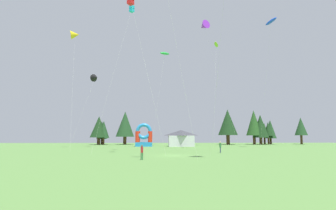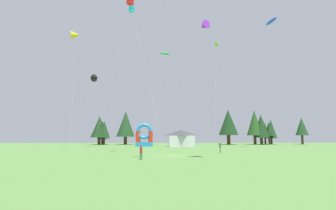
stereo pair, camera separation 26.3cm
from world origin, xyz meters
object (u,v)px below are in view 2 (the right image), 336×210
kite_lime_parafoil (217,45)px  inflatable_yellow_castle (144,138)px  kite_purple_delta (204,26)px  kite_red_box (130,1)px  kite_cyan_box (131,10)px  kite_black_delta (96,78)px  kite_green_parafoil (165,53)px  kite_yellow_delta (75,35)px  festival_tent (181,138)px  kite_blue_parafoil (271,21)px  person_midfield (141,151)px  person_left_edge (220,146)px

kite_lime_parafoil → inflatable_yellow_castle: (-17.97, 0.44, -23.34)m
kite_purple_delta → kite_lime_parafoil: bearing=66.5°
kite_red_box → kite_cyan_box: 6.56m
kite_black_delta → kite_green_parafoil: kite_green_parafoil is taller
kite_red_box → kite_yellow_delta: kite_yellow_delta is taller
kite_black_delta → kite_lime_parafoil: bearing=11.1°
festival_tent → kite_cyan_box: bearing=-114.8°
kite_red_box → kite_cyan_box: kite_cyan_box is taller
kite_blue_parafoil → kite_purple_delta: kite_blue_parafoil is taller
kite_yellow_delta → kite_purple_delta: bearing=-4.6°
kite_cyan_box → kite_blue_parafoil: bearing=20.8°
kite_cyan_box → kite_lime_parafoil: size_ratio=0.94×
festival_tent → inflatable_yellow_castle: bearing=175.0°
kite_green_parafoil → kite_lime_parafoil: bearing=-3.1°
person_midfield → festival_tent: (7.49, 36.04, 0.97)m
kite_blue_parafoil → kite_lime_parafoil: (-9.38, 11.50, -1.46)m
kite_cyan_box → person_left_edge: kite_cyan_box is taller
kite_cyan_box → festival_tent: kite_cyan_box is taller
kite_blue_parafoil → kite_red_box: bearing=-148.5°
kite_blue_parafoil → person_left_edge: kite_blue_parafoil is taller
kite_cyan_box → person_midfield: (2.71, -14.02, -22.98)m
kite_yellow_delta → inflatable_yellow_castle: 28.12m
kite_cyan_box → kite_lime_parafoil: bearing=49.4°
kite_green_parafoil → inflatable_yellow_castle: kite_green_parafoil is taller
festival_tent → kite_purple_delta: bearing=-70.8°
kite_green_parafoil → kite_lime_parafoil: 13.14m
kite_cyan_box → festival_tent: bearing=65.2°
kite_blue_parafoil → kite_green_parafoil: bearing=151.3°
kite_purple_delta → kite_yellow_delta: bearing=175.4°
kite_red_box → kite_yellow_delta: 23.70m
kite_black_delta → kite_cyan_box: bearing=-60.5°
person_left_edge → inflatable_yellow_castle: size_ratio=0.32×
kite_cyan_box → kite_red_box: bearing=-86.0°
kite_black_delta → person_left_edge: bearing=-38.7°
kite_yellow_delta → person_midfield: kite_yellow_delta is taller
kite_yellow_delta → person_midfield: size_ratio=15.06×
kite_lime_parafoil → kite_blue_parafoil: bearing=-50.8°
festival_tent → kite_red_box: bearing=-109.0°
kite_purple_delta → inflatable_yellow_castle: kite_purple_delta is taller
kite_purple_delta → kite_yellow_delta: kite_purple_delta is taller
kite_red_box → inflatable_yellow_castle: bearing=88.5°
kite_red_box → person_left_edge: kite_red_box is taller
inflatable_yellow_castle → festival_tent: size_ratio=0.92×
kite_purple_delta → person_midfield: size_ratio=15.98×
kite_cyan_box → festival_tent: size_ratio=4.10×
kite_black_delta → person_midfield: kite_black_delta is taller
kite_black_delta → kite_cyan_box: 21.01m
kite_red_box → inflatable_yellow_castle: size_ratio=4.15×
kite_black_delta → kite_purple_delta: bearing=-14.3°
kite_green_parafoil → festival_tent: size_ratio=3.96×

